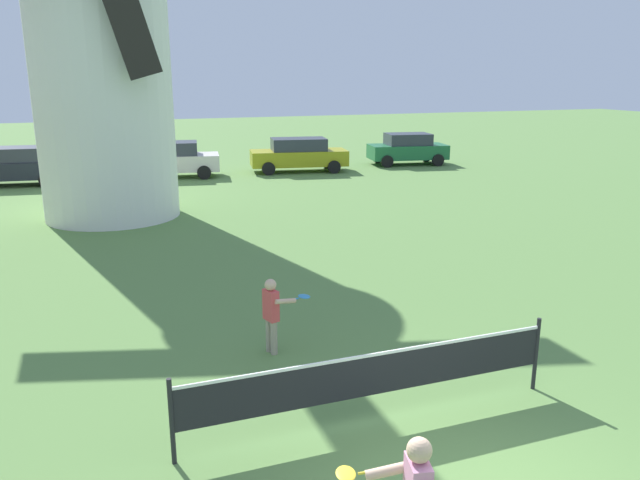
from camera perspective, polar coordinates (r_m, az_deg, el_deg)
The scene contains 7 objects.
windmill at distance 20.65m, azimuth -19.79°, elevation 18.10°, with size 8.15×4.86×12.43m.
tennis_net at distance 8.22m, azimuth 4.97°, elevation -12.27°, with size 5.22×0.06×1.10m.
player_far at distance 10.14m, azimuth -4.41°, elevation -6.56°, with size 0.81×0.42×1.28m.
parked_car_black at distance 28.46m, azimuth -26.35°, elevation 6.15°, with size 4.16×2.30×1.56m.
parked_car_cream at distance 28.34m, azimuth -13.63°, elevation 7.26°, with size 4.45×2.42×1.56m.
parked_car_mustard at distance 29.22m, azimuth -1.97°, elevation 7.89°, with size 4.69×2.48×1.56m.
parked_car_green at distance 31.86m, azimuth 8.08°, elevation 8.35°, with size 4.09×2.40×1.56m.
Camera 1 is at (-3.55, -4.99, 4.45)m, focal length 34.74 mm.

